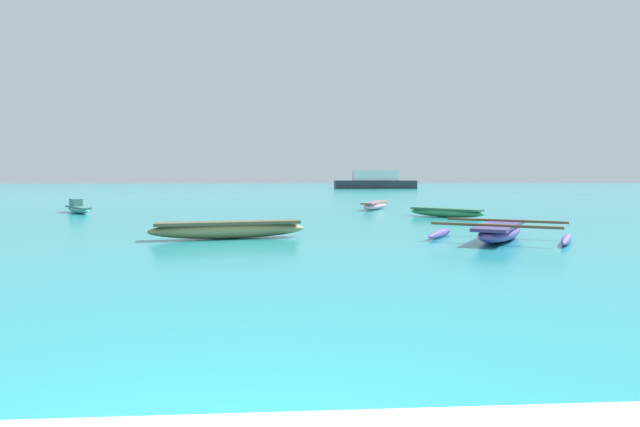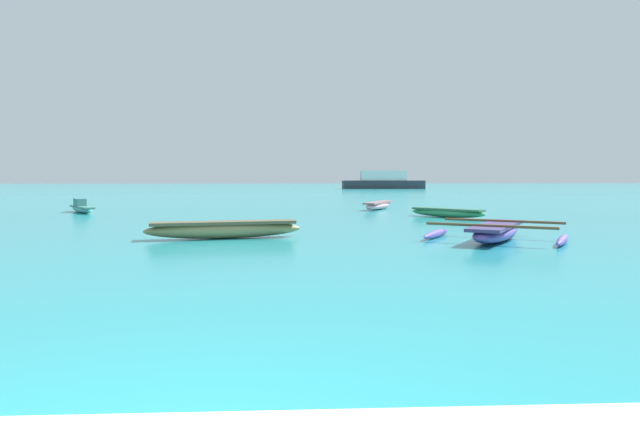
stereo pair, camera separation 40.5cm
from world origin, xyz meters
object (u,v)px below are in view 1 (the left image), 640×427
(moored_boat_2, at_px, (78,208))
(moored_boat_3, at_px, (376,205))
(moored_boat_4, at_px, (500,231))
(distant_ferry, at_px, (375,181))
(moored_boat_1, at_px, (228,229))
(moored_boat_0, at_px, (446,212))

(moored_boat_2, relative_size, moored_boat_3, 0.81)
(moored_boat_4, bearing_deg, distant_ferry, 24.57)
(moored_boat_3, distance_m, moored_boat_4, 13.59)
(moored_boat_4, bearing_deg, moored_boat_2, 81.97)
(moored_boat_3, distance_m, distant_ferry, 45.62)
(moored_boat_1, xyz_separation_m, moored_boat_4, (6.93, -0.87, -0.02))
(moored_boat_3, bearing_deg, moored_boat_2, 122.53)
(moored_boat_3, xyz_separation_m, distant_ferry, (7.58, 44.98, 0.72))
(distant_ferry, bearing_deg, moored_boat_2, -114.37)
(moored_boat_1, xyz_separation_m, moored_boat_3, (6.03, 12.68, -0.04))
(moored_boat_0, xyz_separation_m, moored_boat_2, (-15.49, 3.73, 0.02))
(moored_boat_2, xyz_separation_m, moored_boat_3, (13.60, 1.77, -0.00))
(moored_boat_1, distance_m, moored_boat_4, 6.98)
(moored_boat_4, height_order, distant_ferry, distant_ferry)
(moored_boat_2, distance_m, distant_ferry, 51.33)
(moored_boat_1, bearing_deg, moored_boat_0, 30.60)
(moored_boat_0, distance_m, moored_boat_2, 15.93)
(moored_boat_0, bearing_deg, moored_boat_2, -147.13)
(moored_boat_2, bearing_deg, moored_boat_1, 2.18)
(moored_boat_1, xyz_separation_m, moored_boat_2, (-7.57, 10.91, -0.03))
(moored_boat_0, bearing_deg, distant_ferry, 129.97)
(moored_boat_1, relative_size, moored_boat_2, 1.45)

